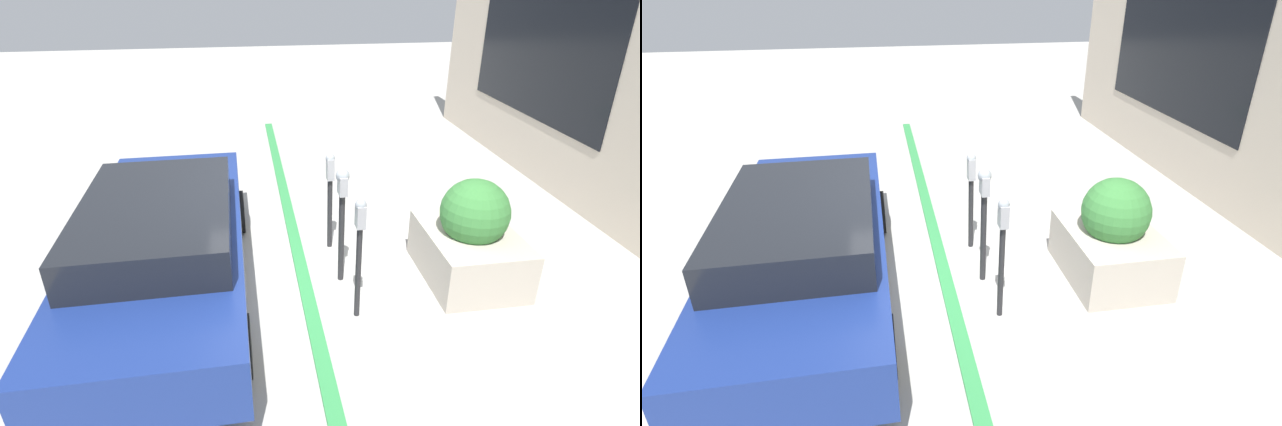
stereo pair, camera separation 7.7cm
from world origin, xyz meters
TOP-DOWN VIEW (x-y plane):
  - ground_plane at (0.00, 0.00)m, footprint 40.00×40.00m
  - curb_strip at (0.00, 0.08)m, footprint 13.50×0.16m
  - parking_meter_nearest at (-0.77, -0.42)m, footprint 0.14×0.12m
  - parking_meter_second at (-0.05, -0.38)m, footprint 0.19×0.16m
  - parking_meter_middle at (0.77, -0.38)m, footprint 0.14×0.12m
  - planter_box at (-0.23, -1.94)m, footprint 1.40×1.07m
  - parked_car_front at (-0.05, 1.66)m, footprint 4.67×1.80m

SIDE VIEW (x-z plane):
  - ground_plane at x=0.00m, z-range 0.00..0.00m
  - curb_strip at x=0.00m, z-range 0.00..0.04m
  - planter_box at x=-0.23m, z-range -0.12..1.17m
  - parked_car_front at x=-0.05m, z-range 0.05..1.35m
  - parking_meter_middle at x=0.77m, z-range 0.21..1.56m
  - parking_meter_nearest at x=-0.77m, z-range 0.23..1.64m
  - parking_meter_second at x=-0.05m, z-range 0.27..1.73m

